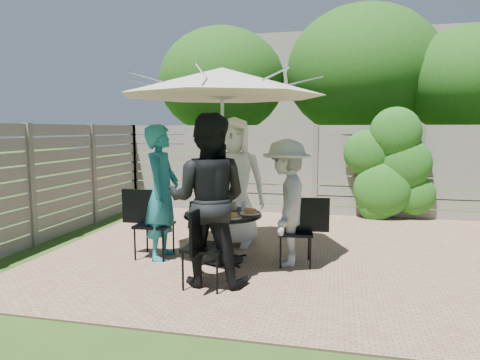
% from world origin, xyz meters
% --- Properties ---
extents(backyard_envelope, '(60.00, 60.00, 5.00)m').
position_xyz_m(backyard_envelope, '(0.09, 10.29, 2.61)').
color(backyard_envelope, '#2F4D18').
rests_on(backyard_envelope, ground).
extents(patio_table, '(1.07, 1.07, 0.66)m').
position_xyz_m(patio_table, '(-1.01, -0.44, 0.46)').
color(patio_table, black).
rests_on(patio_table, ground).
extents(umbrella, '(2.77, 2.77, 2.53)m').
position_xyz_m(umbrella, '(-1.01, -0.44, 2.35)').
color(umbrella, silver).
rests_on(umbrella, ground).
extents(chair_back, '(0.51, 0.73, 0.98)m').
position_xyz_m(chair_back, '(-1.07, 0.53, 0.29)').
color(chair_back, black).
rests_on(chair_back, ground).
extents(person_back, '(0.98, 0.67, 1.94)m').
position_xyz_m(person_back, '(-1.06, 0.39, 0.97)').
color(person_back, white).
rests_on(person_back, ground).
extents(chair_left, '(0.69, 0.47, 0.95)m').
position_xyz_m(chair_left, '(-1.98, -0.50, 0.29)').
color(chair_left, black).
rests_on(chair_left, ground).
extents(person_left, '(0.48, 0.69, 1.82)m').
position_xyz_m(person_left, '(-1.84, -0.49, 0.91)').
color(person_left, teal).
rests_on(person_left, ground).
extents(chair_front, '(0.46, 0.68, 0.93)m').
position_xyz_m(chair_front, '(-0.95, -1.40, 0.28)').
color(chair_front, black).
rests_on(chair_front, ground).
extents(person_front, '(0.98, 0.79, 1.93)m').
position_xyz_m(person_front, '(-0.96, -1.27, 0.97)').
color(person_front, black).
rests_on(person_front, ground).
extents(chair_right, '(0.67, 0.48, 0.89)m').
position_xyz_m(chair_right, '(-0.05, -0.38, 0.27)').
color(chair_right, black).
rests_on(chair_right, ground).
extents(person_right, '(0.67, 1.09, 1.64)m').
position_xyz_m(person_right, '(-0.18, -0.39, 0.82)').
color(person_right, '#AEACA9').
rests_on(person_right, ground).
extents(plate_back, '(0.26, 0.26, 0.06)m').
position_xyz_m(plate_back, '(-1.04, -0.08, 0.69)').
color(plate_back, white).
rests_on(plate_back, patio_table).
extents(plate_left, '(0.26, 0.26, 0.06)m').
position_xyz_m(plate_left, '(-1.37, -0.46, 0.69)').
color(plate_left, white).
rests_on(plate_left, patio_table).
extents(plate_front, '(0.26, 0.26, 0.06)m').
position_xyz_m(plate_front, '(-0.99, -0.80, 0.69)').
color(plate_front, white).
rests_on(plate_front, patio_table).
extents(plate_right, '(0.26, 0.26, 0.06)m').
position_xyz_m(plate_right, '(-0.65, -0.42, 0.69)').
color(plate_right, white).
rests_on(plate_right, patio_table).
extents(plate_extra, '(0.24, 0.24, 0.06)m').
position_xyz_m(plate_extra, '(-0.81, -0.73, 0.69)').
color(plate_extra, white).
rests_on(plate_extra, patio_table).
extents(glass_back, '(0.07, 0.07, 0.14)m').
position_xyz_m(glass_back, '(-1.13, -0.19, 0.73)').
color(glass_back, silver).
rests_on(glass_back, patio_table).
extents(glass_left, '(0.07, 0.07, 0.14)m').
position_xyz_m(glass_left, '(-1.27, -0.56, 0.73)').
color(glass_left, silver).
rests_on(glass_left, patio_table).
extents(glass_front, '(0.07, 0.07, 0.14)m').
position_xyz_m(glass_front, '(-0.89, -0.69, 0.73)').
color(glass_front, silver).
rests_on(glass_front, patio_table).
extents(glass_right, '(0.07, 0.07, 0.14)m').
position_xyz_m(glass_right, '(-0.76, -0.32, 0.73)').
color(glass_right, silver).
rests_on(glass_right, patio_table).
extents(syrup_jug, '(0.09, 0.09, 0.16)m').
position_xyz_m(syrup_jug, '(-1.08, -0.39, 0.74)').
color(syrup_jug, '#59280C').
rests_on(syrup_jug, patio_table).
extents(coffee_cup, '(0.08, 0.08, 0.12)m').
position_xyz_m(coffee_cup, '(-0.93, -0.21, 0.72)').
color(coffee_cup, '#C6B293').
rests_on(coffee_cup, patio_table).
extents(bicycle, '(0.96, 2.01, 1.02)m').
position_xyz_m(bicycle, '(-2.16, 2.60, 0.51)').
color(bicycle, '#333338').
rests_on(bicycle, ground).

